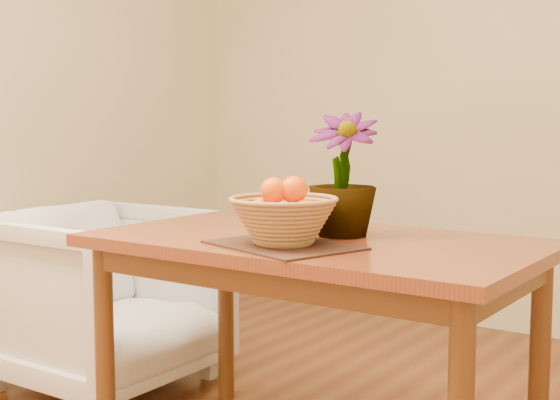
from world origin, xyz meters
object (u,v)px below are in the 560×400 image
Objects in this scene: potted_plant at (342,174)px; wicker_basket at (284,222)px; armchair at (106,289)px; table at (314,265)px.

wicker_basket is at bearing -120.22° from potted_plant.
potted_plant is at bearing -94.17° from armchair.
table is 0.25m from wicker_basket.
potted_plant is (0.05, 0.08, 0.28)m from table.
potted_plant is 0.48× the size of armchair.
armchair is (-1.18, 0.08, -0.53)m from potted_plant.
wicker_basket is at bearing -85.34° from table.
table is at bearing -148.15° from potted_plant.
wicker_basket is at bearing -107.37° from armchair.
wicker_basket is 0.39× the size of armchair.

